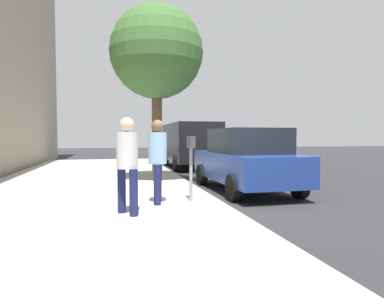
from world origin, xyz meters
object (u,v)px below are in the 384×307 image
(pedestrian_at_meter, at_px, (158,154))
(parked_van_far, at_px, (190,142))
(parking_meter, at_px, (191,154))
(street_tree, at_px, (157,53))
(parked_sedan_near, at_px, (246,160))
(pedestrian_bystander, at_px, (127,158))

(pedestrian_at_meter, relative_size, parked_van_far, 0.33)
(parking_meter, xyz_separation_m, street_tree, (3.63, 0.28, 2.99))
(parking_meter, bearing_deg, parked_sedan_near, -46.83)
(parked_sedan_near, bearing_deg, street_tree, 52.67)
(pedestrian_at_meter, height_order, pedestrian_bystander, pedestrian_at_meter)
(pedestrian_bystander, bearing_deg, parked_van_far, 39.76)
(pedestrian_bystander, distance_m, parked_van_far, 10.70)
(parking_meter, distance_m, pedestrian_bystander, 1.67)
(parking_meter, bearing_deg, street_tree, 4.49)
(parking_meter, height_order, parked_van_far, parked_van_far)
(parked_sedan_near, xyz_separation_m, street_tree, (1.75, 2.29, 3.26))
(parking_meter, xyz_separation_m, parked_sedan_near, (1.88, -2.01, -0.27))
(pedestrian_bystander, distance_m, parked_sedan_near, 4.41)
(pedestrian_at_meter, height_order, parked_sedan_near, pedestrian_at_meter)
(pedestrian_bystander, xyz_separation_m, parked_van_far, (10.15, -3.38, 0.08))
(pedestrian_at_meter, distance_m, street_tree, 4.74)
(pedestrian_bystander, bearing_deg, parked_sedan_near, 8.00)
(pedestrian_at_meter, bearing_deg, pedestrian_bystander, -116.35)
(parked_sedan_near, height_order, street_tree, street_tree)
(parked_sedan_near, height_order, parked_van_far, parked_van_far)
(parked_sedan_near, bearing_deg, parked_van_far, 0.01)
(parking_meter, bearing_deg, parked_van_far, -12.27)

